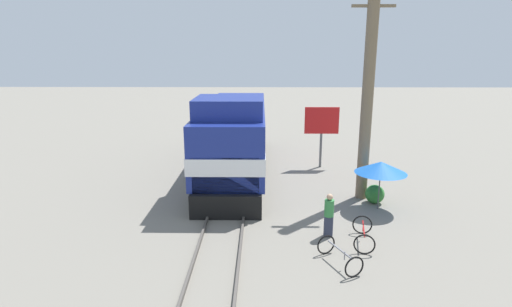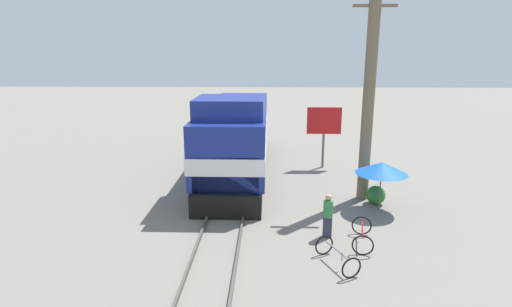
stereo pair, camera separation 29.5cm
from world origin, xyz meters
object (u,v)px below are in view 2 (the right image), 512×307
Objects in this scene: utility_pole at (369,93)px; locomotive at (237,138)px; person_bystander at (328,214)px; bicycle_spare at (337,256)px; vendor_umbrella at (382,168)px; billboard_sign at (324,124)px; bicycle at (362,235)px.

locomotive is at bearing 147.64° from utility_pole.
bicycle_spare is (0.02, -2.03, -0.53)m from person_bystander.
utility_pole is at bearing 105.21° from vendor_umbrella.
person_bystander is at bearing -96.30° from billboard_sign.
billboard_sign is at bearing -78.00° from bicycle.
locomotive is 8.46× the size of person_bystander.
locomotive is 8.24m from vendor_umbrella.
bicycle is (-1.04, -4.58, -4.40)m from utility_pole.
billboard_sign is (-1.16, 5.04, -2.22)m from utility_pole.
person_bystander is 1.35m from bicycle.
bicycle is at bearing -114.03° from vendor_umbrella.
locomotive is 5.03m from billboard_sign.
vendor_umbrella is at bearing -39.21° from locomotive.
vendor_umbrella is 0.61× the size of billboard_sign.
locomotive is at bearing 87.97° from bicycle_spare.
bicycle is (-1.42, -3.18, -1.48)m from vendor_umbrella.
bicycle_spare is at bearing -89.53° from person_bystander.
bicycle is at bearing 29.61° from bicycle_spare.
billboard_sign is 2.15× the size of person_bystander.
locomotive is 10.71m from bicycle_spare.
vendor_umbrella is 3.78m from bicycle.
billboard_sign is 2.01× the size of bicycle.
utility_pole reaches higher than billboard_sign.
locomotive is 9.88m from bicycle.
bicycle_spare is (-2.52, -4.65, -1.50)m from vendor_umbrella.
utility_pole is 3.26m from vendor_umbrella.
utility_pole is (6.00, -3.80, 2.78)m from locomotive.
billboard_sign is at bearing 103.43° from vendor_umbrella.
locomotive is 7.99× the size of bicycle_spare.
bicycle_spare is at bearing -95.07° from billboard_sign.
utility_pole reaches higher than locomotive.
bicycle_spare is at bearing 64.32° from bicycle.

